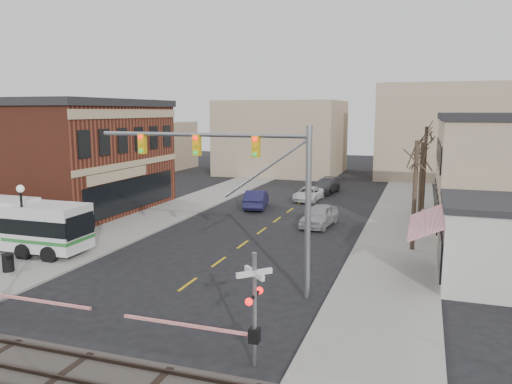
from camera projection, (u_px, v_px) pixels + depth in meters
ground at (168, 299)px, 23.17m from camera, size 160.00×160.00×0.00m
sidewalk_west at (182, 207)px, 44.87m from camera, size 5.00×60.00×0.12m
sidewalk_east at (401, 222)px, 38.85m from camera, size 5.00×60.00×0.12m
rail_tracks at (45, 384)px, 15.67m from camera, size 160.00×3.91×0.14m
tree_east_a at (415, 196)px, 30.50m from camera, size 0.28×0.28×6.75m
tree_east_b at (421, 186)px, 36.05m from camera, size 0.28×0.28×6.30m
tree_east_c at (424, 168)px, 43.40m from camera, size 0.28×0.28×7.20m
traffic_signal_mast at (247, 172)px, 23.33m from camera, size 10.82×0.30×8.00m
rr_crossing_east at (242, 309)px, 16.89m from camera, size 5.60×1.36×4.00m
street_lamp at (22, 206)px, 28.68m from camera, size 0.44×0.44×4.33m
trash_bin at (8, 263)px, 26.68m from camera, size 0.60×0.60×0.96m
car_a at (319, 215)px, 37.66m from camera, size 2.50×5.01×1.64m
car_b at (256, 199)px, 44.67m from camera, size 2.68×5.24×1.65m
car_c at (308, 194)px, 48.42m from camera, size 2.44×4.84×1.31m
car_d at (325, 186)px, 53.06m from camera, size 2.72×5.43×1.52m
pedestrian_near at (54, 237)px, 30.14m from camera, size 0.53×0.74×1.92m
pedestrian_far at (71, 232)px, 32.37m from camera, size 0.94×0.88×1.52m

